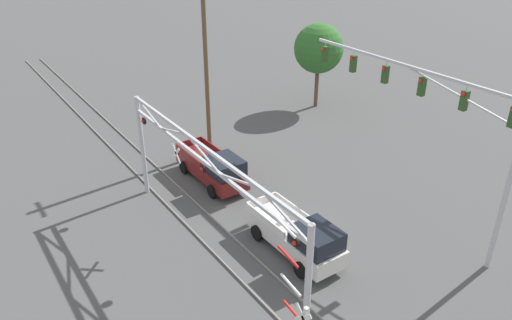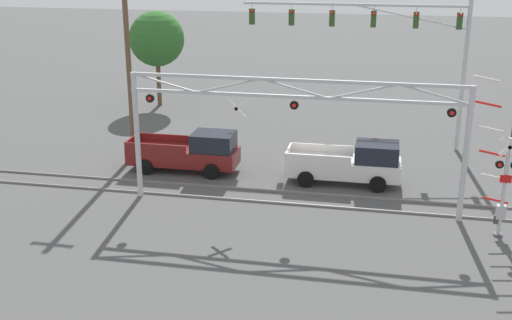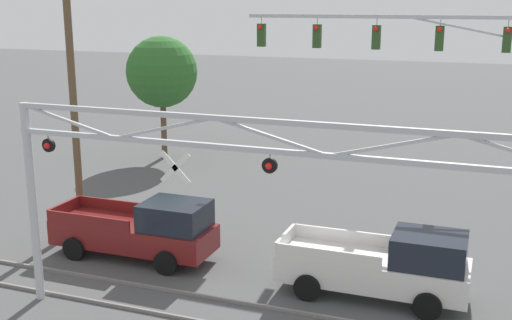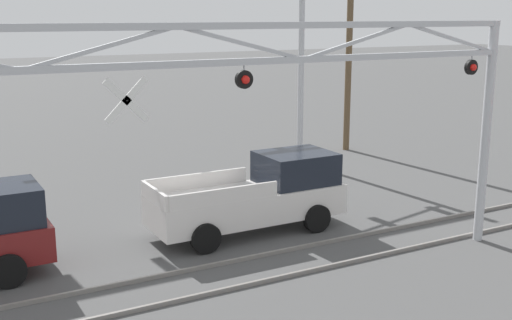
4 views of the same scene
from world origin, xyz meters
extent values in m
cube|color=gray|center=(0.00, 15.46, 0.05)|extent=(80.00, 0.08, 0.10)
cube|color=gray|center=(0.00, 16.89, 0.05)|extent=(80.00, 0.08, 0.10)
cylinder|color=#B7BABF|center=(7.20, 15.17, 2.93)|extent=(0.25, 0.25, 5.87)
cube|color=#B7BABF|center=(0.00, 15.17, 5.08)|extent=(14.64, 0.14, 0.14)
cube|color=#B7BABF|center=(0.00, 15.17, 5.80)|extent=(14.64, 0.14, 0.14)
cube|color=#B7BABF|center=(-2.88, 15.17, 5.44)|extent=(2.90, 0.08, 0.80)
cube|color=#B7BABF|center=(0.00, 15.17, 5.44)|extent=(2.90, 0.08, 0.80)
cube|color=#B7BABF|center=(2.88, 15.17, 5.44)|extent=(2.90, 0.08, 0.80)
cube|color=#B7BABF|center=(5.76, 15.17, 5.44)|extent=(2.90, 0.08, 0.80)
cylinder|color=black|center=(0.00, 15.17, 4.72)|extent=(0.38, 0.10, 0.38)
sphere|color=red|center=(0.00, 15.10, 4.72)|extent=(0.18, 0.18, 0.18)
cylinder|color=#B7BABF|center=(0.00, 15.17, 4.96)|extent=(0.04, 0.04, 0.10)
cylinder|color=black|center=(6.47, 15.17, 4.72)|extent=(0.38, 0.10, 0.38)
sphere|color=red|center=(6.47, 15.10, 4.72)|extent=(0.18, 0.18, 0.18)
cylinder|color=#B7BABF|center=(6.47, 15.17, 4.96)|extent=(0.04, 0.04, 0.10)
cube|color=white|center=(-2.52, 15.07, 4.46)|extent=(0.88, 0.03, 0.88)
cube|color=white|center=(-2.52, 15.07, 4.46)|extent=(0.88, 0.03, 0.88)
cylinder|color=black|center=(-2.52, 15.05, 4.46)|extent=(0.04, 0.04, 0.02)
cylinder|color=#B7BABF|center=(8.00, 25.45, 4.32)|extent=(0.24, 0.24, 8.64)
cube|color=silver|center=(1.98, 18.79, 0.82)|extent=(5.55, 1.88, 0.84)
cube|color=black|center=(3.58, 18.79, 1.69)|extent=(2.06, 1.73, 0.90)
cube|color=silver|center=(0.85, 17.89, 1.44)|extent=(3.09, 0.08, 0.40)
cube|color=silver|center=(0.85, 19.69, 1.44)|extent=(3.09, 0.08, 0.40)
cube|color=silver|center=(-0.74, 18.79, 1.44)|extent=(0.10, 1.80, 0.40)
cylinder|color=black|center=(3.70, 17.84, 0.40)|extent=(0.80, 0.24, 0.80)
cylinder|color=black|center=(3.70, 19.74, 0.40)|extent=(0.80, 0.24, 0.80)
cylinder|color=black|center=(0.26, 17.84, 0.40)|extent=(0.80, 0.24, 0.80)
cylinder|color=black|center=(0.26, 19.74, 0.40)|extent=(0.80, 0.24, 0.80)
cylinder|color=black|center=(-4.51, 18.00, 0.40)|extent=(0.80, 0.24, 0.80)
cylinder|color=brown|center=(11.25, 26.62, 5.10)|extent=(0.28, 0.28, 10.21)
camera|label=1|loc=(17.08, 6.27, 14.92)|focal=35.00mm
camera|label=2|loc=(3.66, -11.23, 11.24)|focal=45.00mm
camera|label=3|loc=(4.95, 1.00, 8.55)|focal=45.00mm
camera|label=4|loc=(-6.12, 3.53, 6.02)|focal=45.00mm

